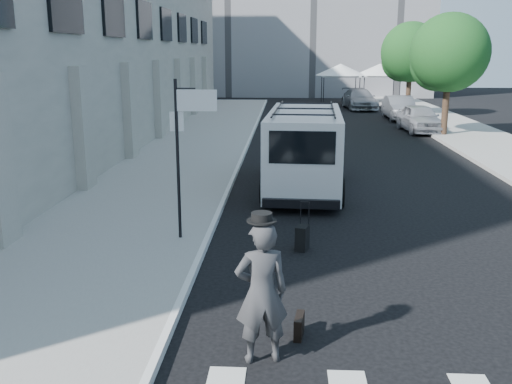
# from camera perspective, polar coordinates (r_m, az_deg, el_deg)

# --- Properties ---
(ground) EXTENTS (120.00, 120.00, 0.00)m
(ground) POSITION_cam_1_polar(r_m,az_deg,el_deg) (9.83, 4.30, -11.54)
(ground) COLOR black
(ground) RESTS_ON ground
(sidewalk_left) EXTENTS (4.50, 48.00, 0.15)m
(sidewalk_left) POSITION_cam_1_polar(r_m,az_deg,el_deg) (25.53, -5.98, 4.54)
(sidewalk_left) COLOR gray
(sidewalk_left) RESTS_ON ground
(sidewalk_right) EXTENTS (4.00, 56.00, 0.15)m
(sidewalk_right) POSITION_cam_1_polar(r_m,az_deg,el_deg) (30.60, 20.75, 5.27)
(sidewalk_right) COLOR gray
(sidewalk_right) RESTS_ON ground
(building_left) EXTENTS (10.00, 44.00, 12.00)m
(building_left) POSITION_cam_1_polar(r_m,az_deg,el_deg) (29.19, -20.48, 16.62)
(building_left) COLOR gray
(building_left) RESTS_ON ground
(sign_pole) EXTENTS (1.03, 0.07, 3.50)m
(sign_pole) POSITION_cam_1_polar(r_m,az_deg,el_deg) (12.36, -6.86, 6.56)
(sign_pole) COLOR black
(sign_pole) RESTS_ON sidewalk_left
(tree_near) EXTENTS (3.80, 3.83, 6.03)m
(tree_near) POSITION_cam_1_polar(r_m,az_deg,el_deg) (30.04, 18.52, 12.79)
(tree_near) COLOR black
(tree_near) RESTS_ON ground
(tree_far) EXTENTS (3.80, 3.83, 6.03)m
(tree_far) POSITION_cam_1_polar(r_m,az_deg,el_deg) (38.80, 15.02, 13.14)
(tree_far) COLOR black
(tree_far) RESTS_ON ground
(tent_left) EXTENTS (4.00, 4.00, 3.20)m
(tent_left) POSITION_cam_1_polar(r_m,az_deg,el_deg) (47.08, 8.46, 11.98)
(tent_left) COLOR black
(tent_left) RESTS_ON ground
(tent_right) EXTENTS (4.00, 4.00, 3.20)m
(tent_right) POSITION_cam_1_polar(r_m,az_deg,el_deg) (47.97, 12.30, 11.85)
(tent_right) COLOR black
(tent_right) RESTS_ON ground
(businessman) EXTENTS (0.84, 0.65, 2.03)m
(businessman) POSITION_cam_1_polar(r_m,az_deg,el_deg) (7.89, 0.56, -10.05)
(businessman) COLOR #333336
(businessman) RESTS_ON ground
(briefcase) EXTENTS (0.18, 0.45, 0.34)m
(briefcase) POSITION_cam_1_polar(r_m,az_deg,el_deg) (8.89, 4.34, -13.21)
(briefcase) COLOR black
(briefcase) RESTS_ON ground
(suitcase) EXTENTS (0.33, 0.43, 1.05)m
(suitcase) POSITION_cam_1_polar(r_m,az_deg,el_deg) (12.44, 4.65, -4.57)
(suitcase) COLOR black
(suitcase) RESTS_ON ground
(cargo_van) EXTENTS (2.57, 6.61, 2.44)m
(cargo_van) POSITION_cam_1_polar(r_m,az_deg,el_deg) (17.82, 4.87, 4.33)
(cargo_van) COLOR silver
(cargo_van) RESTS_ON ground
(parked_car_a) EXTENTS (2.00, 4.40, 1.47)m
(parked_car_a) POSITION_cam_1_polar(r_m,az_deg,el_deg) (31.73, 16.04, 7.11)
(parked_car_a) COLOR #A3A5AB
(parked_car_a) RESTS_ON ground
(parked_car_b) EXTENTS (1.59, 4.46, 1.46)m
(parked_car_b) POSITION_cam_1_polar(r_m,az_deg,el_deg) (37.19, 14.16, 8.16)
(parked_car_b) COLOR slate
(parked_car_b) RESTS_ON ground
(parked_car_c) EXTENTS (2.47, 5.21, 1.47)m
(parked_car_c) POSITION_cam_1_polar(r_m,az_deg,el_deg) (43.23, 10.31, 9.12)
(parked_car_c) COLOR gray
(parked_car_c) RESTS_ON ground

